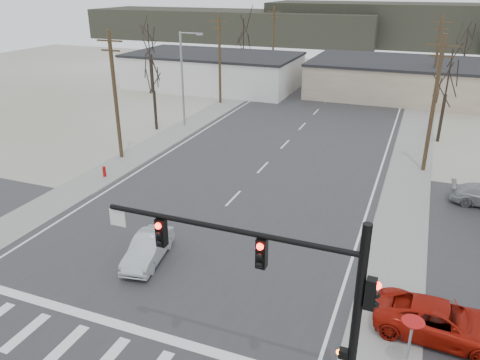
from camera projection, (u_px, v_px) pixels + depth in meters
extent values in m
plane|color=silver|center=(174.00, 261.00, 24.03)|extent=(140.00, 140.00, 0.00)
cube|color=#2A2A2D|center=(267.00, 163.00, 36.86)|extent=(18.00, 110.00, 0.05)
cube|color=#2A2A2D|center=(174.00, 260.00, 24.02)|extent=(90.00, 10.00, 0.04)
cube|color=gray|center=(178.00, 131.00, 44.73)|extent=(3.00, 90.00, 0.06)
cube|color=gray|center=(412.00, 160.00, 37.56)|extent=(3.00, 90.00, 0.06)
cylinder|color=black|center=(355.00, 330.00, 14.00)|extent=(0.28, 0.28, 7.20)
cylinder|color=black|center=(225.00, 229.00, 14.41)|extent=(8.40, 0.18, 0.18)
cube|color=black|center=(262.00, 253.00, 14.23)|extent=(0.32, 0.30, 1.00)
cube|color=black|center=(161.00, 232.00, 15.42)|extent=(0.32, 0.30, 1.00)
sphere|color=#FF0C05|center=(260.00, 247.00, 13.96)|extent=(0.22, 0.22, 0.22)
sphere|color=#FF0C05|center=(158.00, 226.00, 15.15)|extent=(0.22, 0.22, 0.22)
cube|color=black|center=(370.00, 294.00, 13.35)|extent=(0.30, 0.30, 1.00)
cube|color=silver|center=(118.00, 218.00, 15.92)|extent=(0.60, 0.04, 0.60)
cube|color=black|center=(344.00, 353.00, 14.48)|extent=(0.30, 0.25, 0.30)
sphere|color=#FF5905|center=(339.00, 352.00, 14.53)|extent=(0.18, 0.18, 0.18)
cylinder|color=#A50C0C|center=(104.00, 173.00, 34.19)|extent=(0.24, 0.24, 0.70)
sphere|color=#A50C0C|center=(104.00, 168.00, 34.04)|extent=(0.24, 0.24, 0.24)
cylinder|color=gray|center=(408.00, 350.00, 16.73)|extent=(0.10, 0.10, 2.10)
cone|color=#A50C0C|center=(412.00, 326.00, 16.30)|extent=(0.80, 0.80, 0.40)
cube|color=silver|center=(213.00, 72.00, 62.87)|extent=(22.00, 12.00, 4.20)
cube|color=black|center=(213.00, 54.00, 61.99)|extent=(22.30, 12.30, 0.30)
cube|color=#BEA991|center=(419.00, 81.00, 57.54)|extent=(26.00, 14.00, 4.00)
cube|color=black|center=(422.00, 63.00, 56.70)|extent=(26.30, 14.30, 0.30)
cylinder|color=#4D3724|center=(115.00, 97.00, 36.24)|extent=(0.30, 0.30, 10.00)
cube|color=#4D3724|center=(110.00, 41.00, 34.60)|extent=(2.20, 0.12, 0.12)
cube|color=#4D3724|center=(111.00, 50.00, 34.87)|extent=(1.60, 0.12, 0.12)
cylinder|color=#4D3724|center=(220.00, 60.00, 53.37)|extent=(0.30, 0.30, 10.00)
cube|color=#4D3724|center=(219.00, 21.00, 51.73)|extent=(2.20, 0.12, 0.12)
cube|color=#4D3724|center=(219.00, 28.00, 52.00)|extent=(1.60, 0.12, 0.12)
cylinder|color=#4D3724|center=(273.00, 41.00, 70.49)|extent=(0.30, 0.30, 10.00)
cube|color=#4D3724|center=(274.00, 12.00, 68.85)|extent=(2.20, 0.12, 0.12)
cube|color=#4D3724|center=(274.00, 17.00, 69.12)|extent=(1.60, 0.12, 0.12)
cylinder|color=#4D3724|center=(433.00, 106.00, 33.60)|extent=(0.30, 0.30, 10.00)
cube|color=#4D3724|center=(443.00, 46.00, 31.96)|extent=(2.20, 0.12, 0.12)
cube|color=#4D3724|center=(442.00, 56.00, 32.23)|extent=(1.60, 0.12, 0.12)
cylinder|color=#4D3724|center=(436.00, 61.00, 52.44)|extent=(0.30, 0.30, 10.00)
cube|color=#4D3724|center=(442.00, 22.00, 50.80)|extent=(2.20, 0.12, 0.12)
cube|color=#4D3724|center=(441.00, 29.00, 51.07)|extent=(1.60, 0.12, 0.12)
cylinder|color=gray|center=(182.00, 81.00, 44.83)|extent=(0.20, 0.20, 9.00)
cylinder|color=gray|center=(190.00, 33.00, 42.77)|extent=(2.00, 0.12, 0.12)
cube|color=gray|center=(200.00, 34.00, 42.46)|extent=(0.60, 0.25, 0.18)
cylinder|color=black|center=(155.00, 110.00, 44.82)|extent=(0.28, 0.28, 3.75)
cylinder|color=black|center=(153.00, 75.00, 43.50)|extent=(0.14, 0.14, 3.75)
cylinder|color=black|center=(441.00, 118.00, 41.23)|extent=(0.28, 0.28, 4.25)
cylinder|color=black|center=(449.00, 75.00, 39.74)|extent=(0.14, 0.14, 4.25)
cylinder|color=black|center=(243.00, 65.00, 67.27)|extent=(0.28, 0.28, 4.50)
cylinder|color=black|center=(243.00, 35.00, 65.69)|extent=(0.14, 0.14, 4.50)
cylinder|color=black|center=(461.00, 73.00, 62.70)|extent=(0.28, 0.28, 4.00)
cylinder|color=black|center=(466.00, 45.00, 61.29)|extent=(0.14, 0.14, 4.00)
cylinder|color=black|center=(151.00, 75.00, 59.70)|extent=(0.28, 0.28, 4.50)
cylinder|color=black|center=(149.00, 42.00, 58.12)|extent=(0.14, 0.14, 4.50)
cube|color=#333026|center=(231.00, 25.00, 113.27)|extent=(70.00, 18.00, 7.00)
cube|color=#333026|center=(455.00, 26.00, 99.40)|extent=(80.00, 18.00, 9.00)
imported|color=#A0A6AA|center=(148.00, 249.00, 23.73)|extent=(2.10, 4.28, 1.35)
imported|color=black|center=(347.00, 85.00, 61.46)|extent=(2.02, 4.65, 1.33)
imported|color=black|center=(346.00, 63.00, 77.35)|extent=(3.42, 4.70, 1.49)
imported|color=#9D1308|center=(441.00, 321.00, 18.60)|extent=(5.31, 2.63, 1.45)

